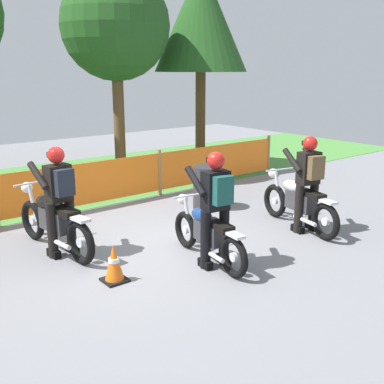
% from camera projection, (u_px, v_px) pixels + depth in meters
% --- Properties ---
extents(ground, '(24.00, 24.00, 0.02)m').
position_uv_depth(ground, '(155.00, 244.00, 7.70)').
color(ground, gray).
extents(grass_verge, '(24.00, 5.10, 0.01)m').
position_uv_depth(grass_verge, '(41.00, 185.00, 11.48)').
color(grass_verge, '#4C8C3D').
rests_on(grass_verge, ground).
extents(barrier_fence, '(10.77, 0.08, 1.05)m').
position_uv_depth(barrier_fence, '(87.00, 184.00, 9.40)').
color(barrier_fence, '#997547').
rests_on(barrier_fence, ground).
extents(tree_near_right, '(2.66, 2.66, 5.13)m').
position_uv_depth(tree_near_right, '(115.00, 26.00, 11.24)').
color(tree_near_right, brown).
rests_on(tree_near_right, ground).
extents(tree_rightmost, '(2.52, 2.52, 5.50)m').
position_uv_depth(tree_rightmost, '(201.00, 19.00, 12.46)').
color(tree_rightmost, brown).
rests_on(tree_rightmost, ground).
extents(motorcycle_lead, '(0.59, 1.90, 0.90)m').
position_uv_depth(motorcycle_lead, '(207.00, 233.00, 6.90)').
color(motorcycle_lead, black).
rests_on(motorcycle_lead, ground).
extents(motorcycle_trailing, '(0.63, 2.14, 1.01)m').
position_uv_depth(motorcycle_trailing, '(54.00, 221.00, 7.28)').
color(motorcycle_trailing, black).
rests_on(motorcycle_trailing, ground).
extents(motorcycle_third, '(0.73, 2.03, 0.97)m').
position_uv_depth(motorcycle_third, '(298.00, 202.00, 8.37)').
color(motorcycle_third, black).
rests_on(motorcycle_third, ground).
extents(rider_lead, '(0.60, 0.72, 1.69)m').
position_uv_depth(rider_lead, '(216.00, 203.00, 6.60)').
color(rider_lead, black).
rests_on(rider_lead, ground).
extents(rider_trailing, '(0.59, 0.72, 1.69)m').
position_uv_depth(rider_trailing, '(59.00, 195.00, 7.01)').
color(rider_trailing, black).
rests_on(rider_trailing, ground).
extents(rider_third, '(0.63, 0.74, 1.69)m').
position_uv_depth(rider_third, '(308.00, 179.00, 8.05)').
color(rider_third, black).
rests_on(rider_third, ground).
extents(traffic_cone, '(0.32, 0.32, 0.53)m').
position_uv_depth(traffic_cone, '(114.00, 263.00, 6.28)').
color(traffic_cone, black).
rests_on(traffic_cone, ground).
extents(spare_drum, '(0.58, 0.58, 0.88)m').
position_uv_depth(spare_drum, '(207.00, 188.00, 9.52)').
color(spare_drum, '#2D2D33').
rests_on(spare_drum, ground).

